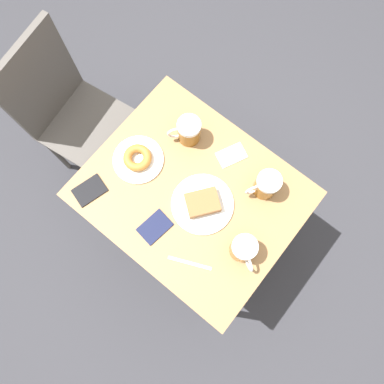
% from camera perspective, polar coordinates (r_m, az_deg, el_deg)
% --- Properties ---
extents(ground_plane, '(8.00, 8.00, 0.00)m').
position_cam_1_polar(ground_plane, '(2.26, 0.00, -5.00)').
color(ground_plane, '#333338').
extents(table, '(0.70, 0.85, 0.75)m').
position_cam_1_polar(table, '(1.60, 0.00, -0.91)').
color(table, '#997044').
rests_on(table, ground_plane).
extents(chair, '(0.45, 0.45, 0.97)m').
position_cam_1_polar(chair, '(1.96, -18.83, 12.26)').
color(chair, '#514C47').
rests_on(chair, ground_plane).
extents(plate_with_cake, '(0.25, 0.25, 0.05)m').
position_cam_1_polar(plate_with_cake, '(1.50, 1.61, -1.76)').
color(plate_with_cake, white).
rests_on(plate_with_cake, table).
extents(plate_with_donut, '(0.21, 0.21, 0.05)m').
position_cam_1_polar(plate_with_donut, '(1.56, -8.25, 5.04)').
color(plate_with_donut, white).
rests_on(plate_with_donut, table).
extents(beer_mug_left, '(0.13, 0.10, 0.12)m').
position_cam_1_polar(beer_mug_left, '(1.50, 11.24, 1.05)').
color(beer_mug_left, '#8C5619').
rests_on(beer_mug_left, table).
extents(beer_mug_center, '(0.10, 0.13, 0.12)m').
position_cam_1_polar(beer_mug_center, '(1.43, 7.84, -8.60)').
color(beer_mug_center, '#8C5619').
rests_on(beer_mug_center, table).
extents(beer_mug_right, '(0.12, 0.11, 0.12)m').
position_cam_1_polar(beer_mug_right, '(1.55, -0.55, 9.30)').
color(beer_mug_right, '#8C5619').
rests_on(beer_mug_right, table).
extents(napkin_folded, '(0.14, 0.12, 0.00)m').
position_cam_1_polar(napkin_folded, '(1.58, 6.03, 5.59)').
color(napkin_folded, white).
rests_on(napkin_folded, table).
extents(fork, '(0.08, 0.16, 0.00)m').
position_cam_1_polar(fork, '(1.47, -0.35, -10.77)').
color(fork, silver).
rests_on(fork, table).
extents(passport_near_edge, '(0.14, 0.10, 0.01)m').
position_cam_1_polar(passport_near_edge, '(1.50, -5.69, -5.33)').
color(passport_near_edge, '#141938').
rests_on(passport_near_edge, table).
extents(passport_far_edge, '(0.15, 0.12, 0.01)m').
position_cam_1_polar(passport_far_edge, '(1.58, -15.34, 0.24)').
color(passport_far_edge, black).
rests_on(passport_far_edge, table).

